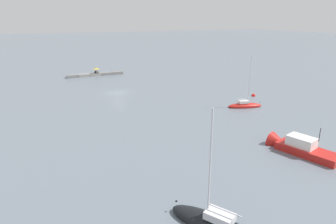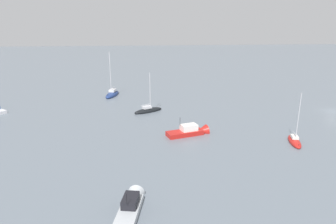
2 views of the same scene
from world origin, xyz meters
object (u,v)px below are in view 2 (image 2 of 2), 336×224
sailboat_black_mid (148,110)px  motorboat_red_far (191,132)px  sailboat_red_far (294,141)px  motorboat_grey_near (131,205)px  sailboat_navy_outer (112,94)px

sailboat_black_mid → motorboat_red_far: size_ratio=1.16×
sailboat_red_far → motorboat_grey_near: bearing=46.0°
sailboat_black_mid → motorboat_grey_near: sailboat_black_mid is taller
sailboat_navy_outer → motorboat_grey_near: 51.16m
sailboat_black_mid → motorboat_red_far: (-14.53, -6.36, 0.10)m
sailboat_black_mid → motorboat_red_far: bearing=-5.2°
sailboat_navy_outer → motorboat_red_far: bearing=130.1°
sailboat_navy_outer → motorboat_red_far: size_ratio=1.59×
sailboat_red_far → motorboat_red_far: size_ratio=1.10×
sailboat_black_mid → sailboat_red_far: size_ratio=1.05×
sailboat_black_mid → motorboat_grey_near: size_ratio=1.38×
sailboat_black_mid → motorboat_red_far: sailboat_black_mid is taller
motorboat_grey_near → motorboat_red_far: size_ratio=0.84×
sailboat_black_mid → sailboat_red_far: (-20.25, -21.61, -0.05)m
sailboat_navy_outer → sailboat_black_mid: bearing=131.6°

